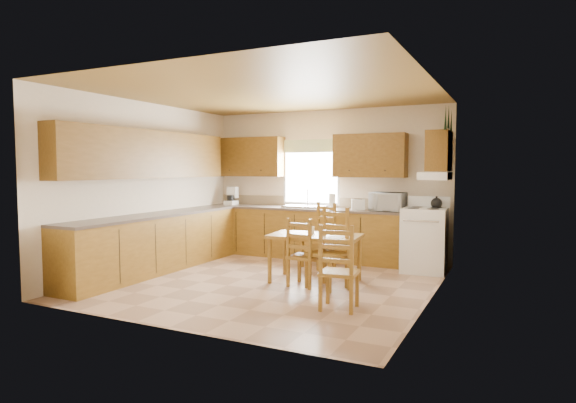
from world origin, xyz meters
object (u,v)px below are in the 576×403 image
at_px(chair_far_left, 327,249).
at_px(chair_far_right, 318,236).
at_px(microwave, 388,202).
at_px(chair_near_right, 339,267).
at_px(stove, 424,241).
at_px(chair_near_left, 304,252).
at_px(dining_table, 315,258).

relative_size(chair_far_left, chair_far_right, 1.03).
relative_size(microwave, chair_near_right, 0.52).
bearing_deg(stove, microwave, 156.95).
xyz_separation_m(chair_near_left, chair_far_left, (0.33, 0.01, 0.07)).
bearing_deg(chair_far_right, chair_far_left, -38.64).
bearing_deg(microwave, chair_near_left, -105.67).
height_order(stove, dining_table, stove).
bearing_deg(dining_table, chair_near_right, -61.02).
relative_size(microwave, dining_table, 0.41).
bearing_deg(chair_far_left, microwave, 96.96).
bearing_deg(chair_near_right, microwave, -93.85).
bearing_deg(microwave, dining_table, -107.48).
relative_size(microwave, chair_near_left, 0.55).
height_order(chair_near_left, chair_near_right, chair_near_right).
height_order(chair_near_left, chair_far_left, chair_far_left).
bearing_deg(dining_table, chair_far_right, 104.10).
distance_m(dining_table, chair_near_right, 1.37).
height_order(stove, chair_near_right, chair_near_right).
height_order(dining_table, chair_far_left, chair_far_left).
height_order(microwave, chair_near_right, microwave).
xyz_separation_m(dining_table, chair_far_left, (0.28, -0.27, 0.20)).
height_order(chair_near_right, chair_far_right, chair_far_right).
relative_size(dining_table, chair_far_right, 1.21).
relative_size(stove, chair_near_left, 1.05).
xyz_separation_m(microwave, chair_near_left, (-0.69, -1.92, -0.60)).
bearing_deg(dining_table, chair_far_left, -48.94).
bearing_deg(chair_near_left, dining_table, -93.73).
xyz_separation_m(chair_near_right, chair_far_right, (-1.11, 2.08, 0.03)).
height_order(dining_table, chair_near_right, chair_near_right).
bearing_deg(chair_far_right, stove, 39.19).
bearing_deg(microwave, stove, -16.19).
height_order(stove, microwave, microwave).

